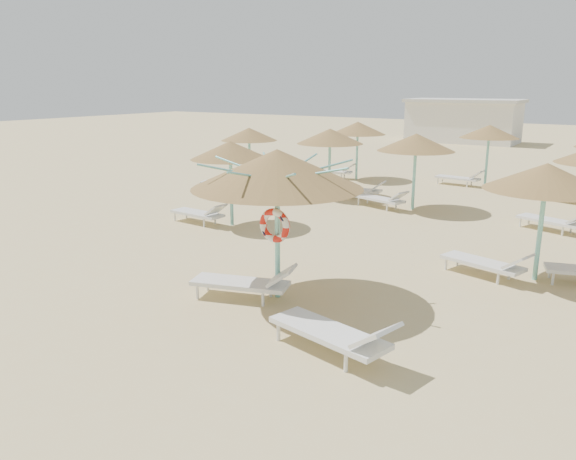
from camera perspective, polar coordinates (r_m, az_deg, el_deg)
The scene contains 6 objects.
ground at distance 11.91m, azimuth -1.82°, elevation -6.86°, with size 120.00×120.00×0.00m, color tan.
main_palapa at distance 11.25m, azimuth -1.11°, elevation 6.17°, with size 3.47×3.47×3.11m.
lounger_main_a at distance 11.72m, azimuth -4.21°, elevation -5.30°, with size 2.28×1.26×0.79m.
lounger_main_b at distance 9.38m, azimuth 4.86°, elevation -10.40°, with size 2.43×1.21×0.85m.
palapa_field at distance 19.63m, azimuth 20.59°, elevation 7.64°, with size 21.87×14.45×2.72m.
service_hut at distance 45.89m, azimuth 17.38°, elevation 10.57°, with size 8.40×4.40×3.25m.
Camera 1 is at (6.30, -9.12, 4.36)m, focal length 35.00 mm.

